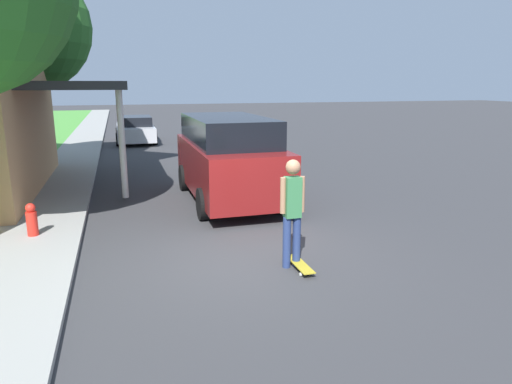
# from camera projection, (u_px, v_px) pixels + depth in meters

# --- Properties ---
(ground_plane) EXTENTS (120.00, 120.00, 0.00)m
(ground_plane) POSITION_uv_depth(u_px,v_px,m) (240.00, 256.00, 7.95)
(ground_plane) COLOR #333335
(sidewalk) EXTENTS (1.80, 80.00, 0.10)m
(sidewalk) POSITION_uv_depth(u_px,v_px,m) (57.00, 191.00, 12.52)
(sidewalk) COLOR gray
(sidewalk) RESTS_ON ground_plane
(lawn_tree_far) EXTENTS (4.26, 4.26, 6.82)m
(lawn_tree_far) POSITION_uv_depth(u_px,v_px,m) (25.00, 27.00, 15.16)
(lawn_tree_far) COLOR brown
(lawn_tree_far) RESTS_ON lawn
(suv_parked) EXTENTS (2.09, 4.84, 2.12)m
(suv_parked) POSITION_uv_depth(u_px,v_px,m) (228.00, 157.00, 11.49)
(suv_parked) COLOR maroon
(suv_parked) RESTS_ON ground_plane
(car_down_street) EXTENTS (1.92, 4.46, 1.31)m
(car_down_street) POSITION_uv_depth(u_px,v_px,m) (135.00, 130.00, 23.12)
(car_down_street) COLOR #B7B7BC
(car_down_street) RESTS_ON ground_plane
(skateboarder) EXTENTS (0.41, 0.23, 1.78)m
(skateboarder) POSITION_uv_depth(u_px,v_px,m) (292.00, 208.00, 7.25)
(skateboarder) COLOR navy
(skateboarder) RESTS_ON ground_plane
(skateboard) EXTENTS (0.21, 0.84, 0.10)m
(skateboard) POSITION_uv_depth(u_px,v_px,m) (300.00, 264.00, 7.35)
(skateboard) COLOR #A89323
(skateboard) RESTS_ON ground_plane
(fire_hydrant) EXTENTS (0.20, 0.20, 0.63)m
(fire_hydrant) POSITION_uv_depth(u_px,v_px,m) (32.00, 220.00, 8.64)
(fire_hydrant) COLOR red
(fire_hydrant) RESTS_ON sidewalk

